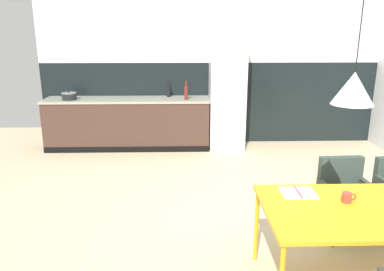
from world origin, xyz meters
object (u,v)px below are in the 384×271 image
open_book (298,193)px  bottle_wine_green (168,91)px  refrigerator_column (227,91)px  bottle_oil_tall (186,92)px  cooking_pot (69,96)px  mug_dark_espresso (347,197)px  armchair_by_stool (344,188)px  pendant_lamp_over_table_near (353,88)px

open_book → bottle_wine_green: 4.02m
refrigerator_column → open_book: (0.18, -3.67, -0.28)m
bottle_oil_tall → cooking_pot: bearing=178.8°
mug_dark_espresso → bottle_oil_tall: bottle_oil_tall is taller
cooking_pot → refrigerator_column: bearing=1.9°
armchair_by_stool → open_book: size_ratio=2.76×
armchair_by_stool → refrigerator_column: bearing=-77.2°
bottle_wine_green → open_book: bearing=-72.4°
armchair_by_stool → pendant_lamp_over_table_near: bearing=60.8°
pendant_lamp_over_table_near → bottle_wine_green: bearing=109.2°
refrigerator_column → bottle_wine_green: refrigerator_column is taller
refrigerator_column → open_book: refrigerator_column is taller
armchair_by_stool → open_book: (-0.68, -0.63, 0.24)m
refrigerator_column → cooking_pot: (-2.73, -0.09, -0.06)m
refrigerator_column → armchair_by_stool: refrigerator_column is taller
cooking_pot → bottle_oil_tall: bearing=-1.2°
open_book → mug_dark_espresso: bearing=-26.8°
cooking_pot → pendant_lamp_over_table_near: 5.04m
bottle_oil_tall → open_book: bearing=-75.7°
cooking_pot → bottle_oil_tall: (2.01, -0.04, 0.07)m
open_book → cooking_pot: 4.62m
armchair_by_stool → open_book: armchair_by_stool is taller
mug_dark_espresso → bottle_wine_green: bottle_wine_green is taller
bottle_wine_green → bottle_oil_tall: size_ratio=0.80×
armchair_by_stool → pendant_lamp_over_table_near: 1.56m
bottle_wine_green → pendant_lamp_over_table_near: (1.44, -4.13, 0.66)m
cooking_pot → bottle_wine_green: (1.70, 0.25, 0.04)m
open_book → bottle_oil_tall: 3.66m
refrigerator_column → bottle_wine_green: (-1.03, 0.15, -0.02)m
mug_dark_espresso → pendant_lamp_over_table_near: size_ratio=0.08×
refrigerator_column → cooking_pot: size_ratio=8.19×
cooking_pot → bottle_wine_green: 1.72m
armchair_by_stool → mug_dark_espresso: (-0.35, -0.80, 0.28)m
refrigerator_column → armchair_by_stool: bearing=-74.1°
bottle_wine_green → bottle_oil_tall: 0.43m
open_book → cooking_pot: size_ratio=1.15×
mug_dark_espresso → bottle_oil_tall: bearing=108.5°
open_book → pendant_lamp_over_table_near: bearing=-53.6°
armchair_by_stool → open_book: 0.96m
mug_dark_espresso → bottle_oil_tall: 3.91m
mug_dark_espresso → bottle_wine_green: 4.29m
cooking_pot → open_book: bearing=-50.9°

